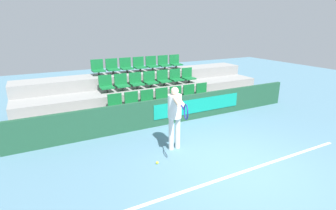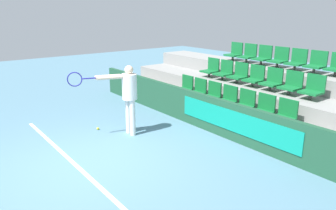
{
  "view_description": "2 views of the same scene",
  "coord_description": "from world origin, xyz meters",
  "px_view_note": "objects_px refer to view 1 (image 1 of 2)",
  "views": [
    {
      "loc": [
        -3.9,
        -3.92,
        3.13
      ],
      "look_at": [
        -0.65,
        2.25,
        0.95
      ],
      "focal_mm": 28.0,
      "sensor_mm": 36.0,
      "label": 1
    },
    {
      "loc": [
        5.46,
        -2.29,
        2.87
      ],
      "look_at": [
        0.14,
        1.82,
        0.89
      ],
      "focal_mm": 35.0,
      "sensor_mm": 36.0,
      "label": 2
    }
  ],
  "objects_px": {
    "stadium_chair_7": "(106,85)",
    "stadium_chair_10": "(150,80)",
    "stadium_chair_6": "(203,92)",
    "stadium_chair_14": "(98,68)",
    "stadium_chair_13": "(188,76)",
    "stadium_chair_18": "(152,64)",
    "stadium_chair_0": "(116,104)",
    "stadium_chair_17": "(139,65)",
    "tennis_player": "(175,112)",
    "stadium_chair_1": "(133,102)",
    "stadium_chair_15": "(112,67)",
    "stadium_chair_20": "(175,62)",
    "stadium_chair_5": "(190,94)",
    "tennis_ball": "(157,163)",
    "stadium_chair_11": "(164,79)",
    "stadium_chair_2": "(148,100)",
    "stadium_chair_8": "(122,83)",
    "stadium_chair_4": "(177,96)",
    "stadium_chair_3": "(163,98)",
    "stadium_chair_16": "(126,66)",
    "stadium_chair_19": "(164,63)"
  },
  "relations": [
    {
      "from": "stadium_chair_7",
      "to": "stadium_chair_10",
      "type": "distance_m",
      "value": 1.67
    },
    {
      "from": "stadium_chair_6",
      "to": "stadium_chair_14",
      "type": "xyz_separation_m",
      "value": [
        -3.34,
        2.11,
        0.84
      ]
    },
    {
      "from": "stadium_chair_13",
      "to": "stadium_chair_18",
      "type": "distance_m",
      "value": 1.59
    },
    {
      "from": "stadium_chair_0",
      "to": "stadium_chair_10",
      "type": "bearing_deg",
      "value": 32.27
    },
    {
      "from": "stadium_chair_17",
      "to": "tennis_player",
      "type": "bearing_deg",
      "value": -101.04
    },
    {
      "from": "stadium_chair_1",
      "to": "stadium_chair_15",
      "type": "distance_m",
      "value": 2.27
    },
    {
      "from": "stadium_chair_13",
      "to": "stadium_chair_18",
      "type": "height_order",
      "value": "stadium_chair_18"
    },
    {
      "from": "stadium_chair_15",
      "to": "stadium_chair_20",
      "type": "xyz_separation_m",
      "value": [
        2.78,
        0.0,
        0.0
      ]
    },
    {
      "from": "stadium_chair_5",
      "to": "stadium_chair_0",
      "type": "bearing_deg",
      "value": 180.0
    },
    {
      "from": "stadium_chair_10",
      "to": "tennis_ball",
      "type": "bearing_deg",
      "value": -112.18
    },
    {
      "from": "stadium_chair_1",
      "to": "stadium_chair_11",
      "type": "xyz_separation_m",
      "value": [
        1.67,
        1.05,
        0.42
      ]
    },
    {
      "from": "stadium_chair_0",
      "to": "stadium_chair_11",
      "type": "height_order",
      "value": "stadium_chair_11"
    },
    {
      "from": "stadium_chair_1",
      "to": "stadium_chair_10",
      "type": "bearing_deg",
      "value": 43.44
    },
    {
      "from": "stadium_chair_2",
      "to": "stadium_chair_7",
      "type": "bearing_deg",
      "value": 136.56
    },
    {
      "from": "stadium_chair_8",
      "to": "stadium_chair_6",
      "type": "bearing_deg",
      "value": -20.75
    },
    {
      "from": "stadium_chair_4",
      "to": "stadium_chair_20",
      "type": "bearing_deg",
      "value": 62.17
    },
    {
      "from": "stadium_chair_11",
      "to": "stadium_chair_2",
      "type": "bearing_deg",
      "value": -136.56
    },
    {
      "from": "stadium_chair_1",
      "to": "tennis_player",
      "type": "bearing_deg",
      "value": -84.64
    },
    {
      "from": "tennis_player",
      "to": "tennis_ball",
      "type": "relative_size",
      "value": 24.98
    },
    {
      "from": "stadium_chair_2",
      "to": "stadium_chair_4",
      "type": "relative_size",
      "value": 1.0
    },
    {
      "from": "stadium_chair_4",
      "to": "tennis_ball",
      "type": "distance_m",
      "value": 3.65
    },
    {
      "from": "stadium_chair_11",
      "to": "stadium_chair_15",
      "type": "relative_size",
      "value": 1.0
    },
    {
      "from": "stadium_chair_2",
      "to": "tennis_ball",
      "type": "xyz_separation_m",
      "value": [
        -1.04,
        -2.87,
        -0.64
      ]
    },
    {
      "from": "stadium_chair_3",
      "to": "stadium_chair_10",
      "type": "bearing_deg",
      "value": 90.0
    },
    {
      "from": "stadium_chair_2",
      "to": "stadium_chair_16",
      "type": "bearing_deg",
      "value": 90.0
    },
    {
      "from": "stadium_chair_15",
      "to": "stadium_chair_18",
      "type": "xyz_separation_m",
      "value": [
        1.67,
        0.0,
        0.0
      ]
    },
    {
      "from": "stadium_chair_5",
      "to": "stadium_chair_6",
      "type": "bearing_deg",
      "value": 0.0
    },
    {
      "from": "stadium_chair_1",
      "to": "stadium_chair_4",
      "type": "height_order",
      "value": "same"
    },
    {
      "from": "stadium_chair_6",
      "to": "stadium_chair_18",
      "type": "height_order",
      "value": "stadium_chair_18"
    },
    {
      "from": "stadium_chair_3",
      "to": "stadium_chair_15",
      "type": "xyz_separation_m",
      "value": [
        -1.11,
        2.11,
        0.84
      ]
    },
    {
      "from": "stadium_chair_5",
      "to": "stadium_chair_16",
      "type": "xyz_separation_m",
      "value": [
        -1.67,
        2.11,
        0.84
      ]
    },
    {
      "from": "stadium_chair_8",
      "to": "tennis_player",
      "type": "distance_m",
      "value": 3.49
    },
    {
      "from": "stadium_chair_11",
      "to": "stadium_chair_19",
      "type": "bearing_deg",
      "value": 62.17
    },
    {
      "from": "stadium_chair_7",
      "to": "stadium_chair_10",
      "type": "xyz_separation_m",
      "value": [
        1.67,
        0.0,
        0.0
      ]
    },
    {
      "from": "stadium_chair_13",
      "to": "stadium_chair_15",
      "type": "height_order",
      "value": "stadium_chair_15"
    },
    {
      "from": "stadium_chair_1",
      "to": "stadium_chair_17",
      "type": "xyz_separation_m",
      "value": [
        1.11,
        2.11,
        0.84
      ]
    },
    {
      "from": "stadium_chair_4",
      "to": "tennis_player",
      "type": "distance_m",
      "value": 2.84
    },
    {
      "from": "stadium_chair_4",
      "to": "stadium_chair_8",
      "type": "bearing_deg",
      "value": 147.73
    },
    {
      "from": "stadium_chair_10",
      "to": "stadium_chair_7",
      "type": "bearing_deg",
      "value": 180.0
    },
    {
      "from": "stadium_chair_6",
      "to": "stadium_chair_19",
      "type": "bearing_deg",
      "value": 104.79
    },
    {
      "from": "stadium_chair_1",
      "to": "stadium_chair_2",
      "type": "distance_m",
      "value": 0.56
    },
    {
      "from": "stadium_chair_2",
      "to": "stadium_chair_13",
      "type": "relative_size",
      "value": 1.0
    },
    {
      "from": "stadium_chair_14",
      "to": "stadium_chair_17",
      "type": "bearing_deg",
      "value": 0.0
    },
    {
      "from": "stadium_chair_3",
      "to": "stadium_chair_14",
      "type": "relative_size",
      "value": 1.0
    },
    {
      "from": "stadium_chair_3",
      "to": "stadium_chair_8",
      "type": "bearing_deg",
      "value": 136.56
    },
    {
      "from": "stadium_chair_20",
      "to": "stadium_chair_10",
      "type": "bearing_deg",
      "value": -147.73
    },
    {
      "from": "stadium_chair_0",
      "to": "stadium_chair_13",
      "type": "distance_m",
      "value": 3.52
    },
    {
      "from": "stadium_chair_1",
      "to": "tennis_ball",
      "type": "height_order",
      "value": "stadium_chair_1"
    },
    {
      "from": "stadium_chair_1",
      "to": "stadium_chair_8",
      "type": "bearing_deg",
      "value": 90.0
    },
    {
      "from": "stadium_chair_10",
      "to": "stadium_chair_16",
      "type": "relative_size",
      "value": 1.0
    }
  ]
}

